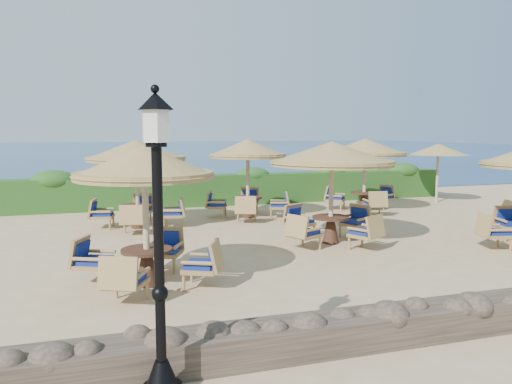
# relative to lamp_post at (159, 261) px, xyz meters

# --- Properties ---
(ground) EXTENTS (120.00, 120.00, 0.00)m
(ground) POSITION_rel_lamp_post_xyz_m (4.80, 6.80, -1.55)
(ground) COLOR tan
(ground) RESTS_ON ground
(sea) EXTENTS (160.00, 160.00, 0.00)m
(sea) POSITION_rel_lamp_post_xyz_m (4.80, 76.80, -1.55)
(sea) COLOR navy
(sea) RESTS_ON ground
(hedge) EXTENTS (18.00, 0.90, 1.20)m
(hedge) POSITION_rel_lamp_post_xyz_m (4.80, 14.00, -0.95)
(hedge) COLOR #1C4516
(hedge) RESTS_ON ground
(stone_wall) EXTENTS (15.00, 0.65, 0.44)m
(stone_wall) POSITION_rel_lamp_post_xyz_m (4.80, 0.60, -1.33)
(stone_wall) COLOR brown
(stone_wall) RESTS_ON ground
(lamp_post) EXTENTS (0.44, 0.44, 3.31)m
(lamp_post) POSITION_rel_lamp_post_xyz_m (0.00, 0.00, 0.00)
(lamp_post) COLOR black
(lamp_post) RESTS_ON ground
(extra_parasol) EXTENTS (2.30, 2.30, 2.41)m
(extra_parasol) POSITION_rel_lamp_post_xyz_m (12.60, 12.00, 0.62)
(extra_parasol) COLOR tan
(extra_parasol) RESTS_ON ground
(cafe_set_0) EXTENTS (2.83, 2.83, 2.65)m
(cafe_set_0) POSITION_rel_lamp_post_xyz_m (0.22, 4.20, 0.22)
(cafe_set_0) COLOR tan
(cafe_set_0) RESTS_ON ground
(cafe_set_1) EXTENTS (3.23, 3.23, 2.65)m
(cafe_set_1) POSITION_rel_lamp_post_xyz_m (5.13, 6.45, 0.37)
(cafe_set_1) COLOR tan
(cafe_set_1) RESTS_ON ground
(cafe_set_3) EXTENTS (2.97, 2.97, 2.65)m
(cafe_set_3) POSITION_rel_lamp_post_xyz_m (0.47, 10.08, 0.31)
(cafe_set_3) COLOR tan
(cafe_set_3) RESTS_ON ground
(cafe_set_4) EXTENTS (2.87, 2.87, 2.65)m
(cafe_set_4) POSITION_rel_lamp_post_xyz_m (4.17, 10.85, 0.22)
(cafe_set_4) COLOR tan
(cafe_set_4) RESTS_ON ground
(cafe_set_5) EXTENTS (2.96, 2.96, 2.65)m
(cafe_set_5) POSITION_rel_lamp_post_xyz_m (8.60, 10.85, 0.39)
(cafe_set_5) COLOR tan
(cafe_set_5) RESTS_ON ground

